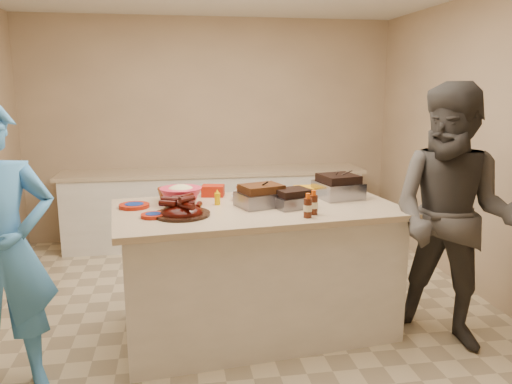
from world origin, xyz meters
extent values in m
cube|color=#47230F|center=(0.17, -0.11, 1.00)|extent=(0.41, 0.36, 0.11)
cube|color=black|center=(0.39, -0.18, 1.00)|extent=(0.34, 0.31, 0.09)
cube|color=gray|center=(0.83, 0.07, 1.00)|extent=(0.39, 0.39, 0.13)
cylinder|color=silver|center=(0.15, 0.32, 1.00)|extent=(0.37, 0.37, 0.05)
cube|color=orange|center=(0.64, 0.22, 1.00)|extent=(0.28, 0.20, 0.07)
cylinder|color=#41190C|center=(0.43, -0.49, 1.00)|extent=(0.06, 0.06, 0.17)
cylinder|color=#41190C|center=(0.49, -0.42, 1.00)|extent=(0.06, 0.06, 0.17)
cylinder|color=#E6B100|center=(-0.15, -0.02, 1.00)|extent=(0.05, 0.05, 0.12)
imported|color=silver|center=(0.03, 0.10, 1.00)|extent=(0.13, 0.05, 0.13)
cylinder|color=maroon|center=(-0.77, -0.01, 1.00)|extent=(0.25, 0.25, 0.03)
cylinder|color=maroon|center=(-0.62, -0.32, 1.00)|extent=(0.19, 0.19, 0.02)
imported|color=#903E17|center=(-0.55, 0.21, 1.00)|extent=(0.12, 0.11, 0.11)
cube|color=maroon|center=(-0.16, 0.30, 1.00)|extent=(0.20, 0.17, 0.09)
imported|color=#46433F|center=(1.48, -0.54, 0.00)|extent=(1.99, 2.03, 0.73)
camera|label=1|loc=(-0.46, -3.71, 1.87)|focal=35.00mm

